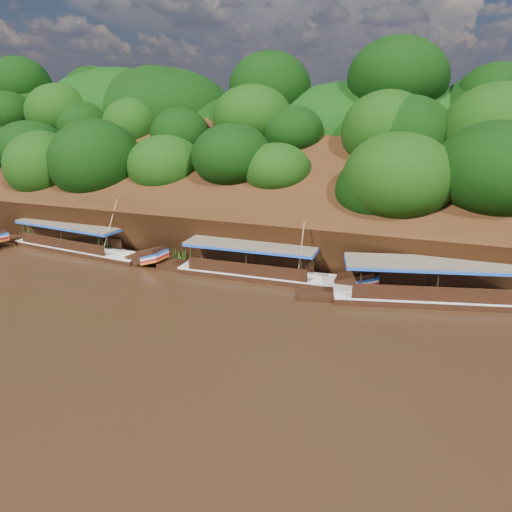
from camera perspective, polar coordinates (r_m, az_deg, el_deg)
The scene contains 6 objects.
ground at distance 27.88m, azimuth -6.90°, elevation -7.63°, with size 160.00×160.00×0.00m, color black.
riverbank at distance 47.59m, azimuth 5.47°, elevation 5.66°, with size 120.00×30.06×19.40m.
boat_0 at distance 32.34m, azimuth 22.31°, elevation -4.09°, with size 15.93×5.76×5.76m.
boat_1 at distance 33.84m, azimuth 1.69°, elevation -1.81°, with size 13.76×2.69×4.83m.
boat_2 at distance 41.61m, azimuth -18.95°, elevation 0.98°, with size 14.47×3.47×5.03m.
reeds at distance 36.71m, azimuth -4.10°, elevation 0.34°, with size 47.59×2.09×2.26m.
Camera 1 is at (11.72, -22.27, 12.01)m, focal length 35.00 mm.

